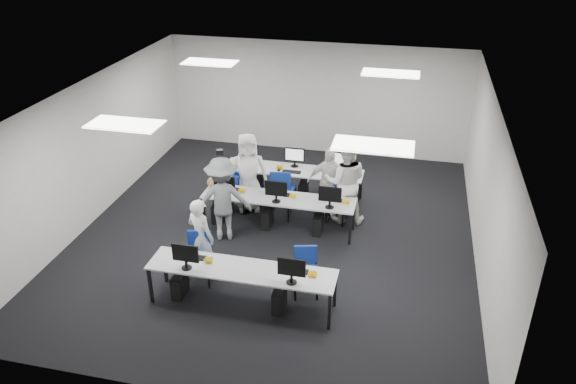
% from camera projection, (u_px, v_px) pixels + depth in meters
% --- Properties ---
extents(room, '(9.00, 9.02, 3.00)m').
position_uv_depth(room, '(276.00, 168.00, 11.09)').
color(room, black).
rests_on(room, ground).
extents(ceiling_panels, '(5.20, 4.60, 0.02)m').
position_uv_depth(ceiling_panels, '(275.00, 95.00, 10.40)').
color(ceiling_panels, white).
rests_on(ceiling_panels, room).
extents(desk_front, '(3.20, 0.70, 0.73)m').
position_uv_depth(desk_front, '(241.00, 271.00, 9.39)').
color(desk_front, '#ADAFB2').
rests_on(desk_front, ground).
extents(desk_mid, '(3.20, 0.70, 0.73)m').
position_uv_depth(desk_mid, '(278.00, 200.00, 11.64)').
color(desk_mid, '#ADAFB2').
rests_on(desk_mid, ground).
extents(desk_back, '(3.20, 0.70, 0.73)m').
position_uv_depth(desk_back, '(293.00, 172.00, 12.85)').
color(desk_back, '#ADAFB2').
rests_on(desk_back, ground).
extents(equipment_front, '(2.51, 0.41, 1.19)m').
position_uv_depth(equipment_front, '(231.00, 286.00, 9.56)').
color(equipment_front, '#0C4A9E').
rests_on(equipment_front, desk_front).
extents(equipment_mid, '(2.91, 0.41, 1.19)m').
position_uv_depth(equipment_mid, '(270.00, 213.00, 11.81)').
color(equipment_mid, white).
rests_on(equipment_mid, desk_mid).
extents(equipment_back, '(2.91, 0.41, 1.19)m').
position_uv_depth(equipment_back, '(301.00, 185.00, 12.98)').
color(equipment_back, white).
rests_on(equipment_back, desk_back).
extents(chair_0, '(0.53, 0.56, 0.93)m').
position_uv_depth(chair_0, '(199.00, 266.00, 10.19)').
color(chair_0, navy).
rests_on(chair_0, ground).
extents(chair_1, '(0.52, 0.55, 0.86)m').
position_uv_depth(chair_1, '(306.00, 280.00, 9.87)').
color(chair_1, navy).
rests_on(chair_1, ground).
extents(chair_2, '(0.41, 0.45, 0.83)m').
position_uv_depth(chair_2, '(238.00, 199.00, 12.57)').
color(chair_2, navy).
rests_on(chair_2, ground).
extents(chair_3, '(0.54, 0.58, 0.98)m').
position_uv_depth(chair_3, '(279.00, 204.00, 12.25)').
color(chair_3, navy).
rests_on(chair_3, ground).
extents(chair_4, '(0.53, 0.55, 0.86)m').
position_uv_depth(chair_4, '(338.00, 209.00, 12.12)').
color(chair_4, navy).
rests_on(chair_4, ground).
extents(chair_5, '(0.56, 0.58, 0.87)m').
position_uv_depth(chair_5, '(237.00, 195.00, 12.68)').
color(chair_5, navy).
rests_on(chair_5, ground).
extents(chair_6, '(0.46, 0.50, 0.90)m').
position_uv_depth(chair_6, '(284.00, 196.00, 12.63)').
color(chair_6, navy).
rests_on(chair_6, ground).
extents(chair_7, '(0.49, 0.52, 0.88)m').
position_uv_depth(chair_7, '(341.00, 202.00, 12.39)').
color(chair_7, navy).
rests_on(chair_7, ground).
extents(handbag, '(0.36, 0.30, 0.25)m').
position_uv_depth(handbag, '(214.00, 182.00, 11.98)').
color(handbag, tan).
rests_on(handbag, desk_mid).
extents(student_0, '(0.66, 0.55, 1.53)m').
position_uv_depth(student_0, '(201.00, 237.00, 10.19)').
color(student_0, silver).
rests_on(student_0, ground).
extents(student_1, '(0.99, 0.82, 1.86)m').
position_uv_depth(student_1, '(345.00, 182.00, 11.83)').
color(student_1, silver).
rests_on(student_1, ground).
extents(student_2, '(1.01, 0.82, 1.79)m').
position_uv_depth(student_2, '(248.00, 172.00, 12.31)').
color(student_2, silver).
rests_on(student_2, ground).
extents(student_3, '(0.96, 0.49, 1.57)m').
position_uv_depth(student_3, '(328.00, 182.00, 12.13)').
color(student_3, silver).
rests_on(student_3, ground).
extents(photographer, '(1.30, 1.00, 1.78)m').
position_uv_depth(photographer, '(223.00, 199.00, 11.22)').
color(photographer, slate).
rests_on(photographer, ground).
extents(dslr_camera, '(0.19, 0.22, 0.10)m').
position_uv_depth(dslr_camera, '(220.00, 152.00, 10.94)').
color(dslr_camera, black).
rests_on(dslr_camera, photographer).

